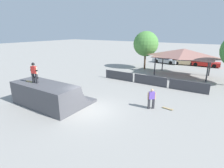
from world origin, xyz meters
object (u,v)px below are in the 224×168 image
skater_on_deck (34,71)px  skateboard_on_ground (168,108)px  bystander_walking (152,98)px  parked_car_silver (165,60)px  parked_car_tan (184,61)px  parked_car_red (205,63)px  tree_beside_pavilion (146,44)px  skateboard_on_deck (30,81)px

skater_on_deck → skateboard_on_ground: 10.87m
skater_on_deck → bystander_walking: 9.39m
skater_on_deck → parked_car_silver: skater_on_deck is taller
skateboard_on_ground → bystander_walking: bearing=-144.9°
parked_car_tan → parked_car_red: same height
parked_car_silver → skateboard_on_ground: bearing=-63.5°
parked_car_tan → parked_car_red: bearing=-7.1°
bystander_walking → skater_on_deck: bearing=-11.9°
skater_on_deck → tree_beside_pavilion: tree_beside_pavilion is taller
skateboard_on_deck → skateboard_on_ground: 11.23m
parked_car_silver → parked_car_red: bearing=14.2°
bystander_walking → parked_car_tan: bystander_walking is taller
parked_car_silver → parked_car_tan: bearing=14.8°
bystander_walking → parked_car_red: 21.00m
skateboard_on_deck → skateboard_on_ground: (9.91, 4.95, -1.87)m
skateboard_on_deck → bystander_walking: (8.73, 4.35, -1.01)m
bystander_walking → parked_car_silver: (-4.89, 20.39, -0.31)m
skateboard_on_deck → bystander_walking: size_ratio=0.52×
tree_beside_pavilion → parked_car_tan: bearing=57.4°
skateboard_on_deck → parked_car_red: (10.42, 25.28, -1.32)m
skateboard_on_ground → parked_car_red: 20.34m
tree_beside_pavilion → parked_car_silver: bearing=79.4°
bystander_walking → skateboard_on_ground: size_ratio=1.91×
skateboard_on_deck → parked_car_silver: 25.07m
skater_on_deck → parked_car_tan: 25.92m
tree_beside_pavilion → parked_car_silver: (1.28, 6.83, -3.30)m
tree_beside_pavilion → skateboard_on_ground: bearing=-60.5°
tree_beside_pavilion → parked_car_red: (7.85, 7.37, -3.30)m
skateboard_on_ground → parked_car_silver: parked_car_silver is taller
parked_car_tan → parked_car_red: size_ratio=0.96×
skater_on_deck → parked_car_silver: bearing=70.5°
skater_on_deck → parked_car_silver: (3.25, 24.68, -2.21)m
skater_on_deck → skateboard_on_deck: bearing=174.0°
parked_car_silver → skater_on_deck: bearing=-88.0°
skater_on_deck → skateboard_on_deck: 1.07m
parked_car_silver → skateboard_on_deck: bearing=-89.4°
skater_on_deck → tree_beside_pavilion: 17.99m
skater_on_deck → parked_car_tan: skater_on_deck is taller
tree_beside_pavilion → skater_on_deck: bearing=-96.3°
skater_on_deck → tree_beside_pavilion: (1.97, 17.85, 1.09)m
tree_beside_pavilion → parked_car_tan: 9.09m
skater_on_deck → skateboard_on_ground: size_ratio=1.91×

